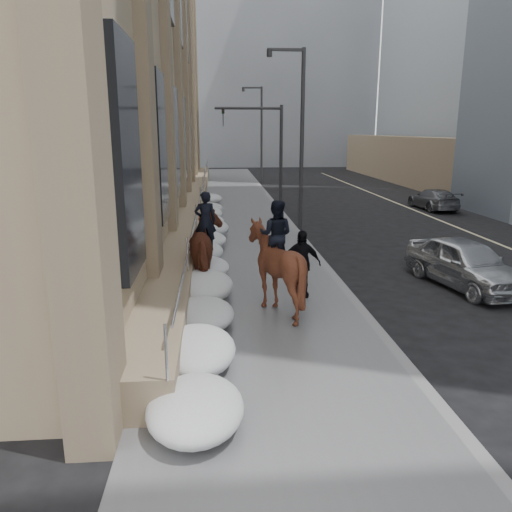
# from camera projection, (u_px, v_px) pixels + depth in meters

# --- Properties ---
(ground) EXTENTS (140.00, 140.00, 0.00)m
(ground) POSITION_uv_depth(u_px,v_px,m) (272.00, 369.00, 9.74)
(ground) COLOR black
(ground) RESTS_ON ground
(sidewalk) EXTENTS (5.00, 80.00, 0.12)m
(sidewalk) POSITION_uv_depth(u_px,v_px,m) (243.00, 249.00, 19.39)
(sidewalk) COLOR #59595B
(sidewalk) RESTS_ON ground
(curb) EXTENTS (0.24, 80.00, 0.12)m
(curb) POSITION_uv_depth(u_px,v_px,m) (310.00, 247.00, 19.59)
(curb) COLOR slate
(curb) RESTS_ON ground
(lane_line) EXTENTS (0.15, 70.00, 0.01)m
(lane_line) POSITION_uv_depth(u_px,v_px,m) (501.00, 245.00, 20.22)
(lane_line) COLOR #BFB78C
(lane_line) RESTS_ON ground
(limestone_building) EXTENTS (6.10, 44.00, 18.00)m
(limestone_building) POSITION_uv_depth(u_px,v_px,m) (133.00, 45.00, 26.44)
(limestone_building) COLOR tan
(limestone_building) RESTS_ON ground
(bg_building_mid) EXTENTS (30.00, 12.00, 28.00)m
(bg_building_mid) POSITION_uv_depth(u_px,v_px,m) (252.00, 55.00, 64.60)
(bg_building_mid) COLOR slate
(bg_building_mid) RESTS_ON ground
(bg_building_far) EXTENTS (24.00, 12.00, 20.00)m
(bg_building_far) POSITION_uv_depth(u_px,v_px,m) (181.00, 93.00, 76.40)
(bg_building_far) COLOR gray
(bg_building_far) RESTS_ON ground
(streetlight_mid) EXTENTS (1.71, 0.24, 8.00)m
(streetlight_mid) POSITION_uv_depth(u_px,v_px,m) (299.00, 129.00, 22.36)
(streetlight_mid) COLOR #2D2D30
(streetlight_mid) RESTS_ON ground
(streetlight_far) EXTENTS (1.71, 0.24, 8.00)m
(streetlight_far) POSITION_uv_depth(u_px,v_px,m) (260.00, 130.00, 41.69)
(streetlight_far) COLOR #2D2D30
(streetlight_far) RESTS_ON ground
(traffic_signal) EXTENTS (4.10, 0.22, 6.00)m
(traffic_signal) POSITION_uv_depth(u_px,v_px,m) (266.00, 139.00, 30.18)
(traffic_signal) COLOR #2D2D30
(traffic_signal) RESTS_ON ground
(snow_bank) EXTENTS (1.70, 18.10, 0.76)m
(snow_bank) POSITION_uv_depth(u_px,v_px,m) (206.00, 250.00, 17.35)
(snow_bank) COLOR white
(snow_bank) RESTS_ON sidewalk
(mounted_horse_left) EXTENTS (1.41, 2.62, 2.72)m
(mounted_horse_left) POSITION_uv_depth(u_px,v_px,m) (208.00, 247.00, 14.50)
(mounted_horse_left) COLOR #57291A
(mounted_horse_left) RESTS_ON sidewalk
(mounted_horse_right) EXTENTS (2.33, 2.47, 2.77)m
(mounted_horse_right) POSITION_uv_depth(u_px,v_px,m) (275.00, 264.00, 12.30)
(mounted_horse_right) COLOR #462114
(mounted_horse_right) RESTS_ON sidewalk
(pedestrian) EXTENTS (1.11, 0.53, 1.83)m
(pedestrian) POSITION_uv_depth(u_px,v_px,m) (301.00, 264.00, 13.45)
(pedestrian) COLOR black
(pedestrian) RESTS_ON sidewalk
(car_silver) EXTENTS (2.52, 4.51, 1.45)m
(car_silver) POSITION_uv_depth(u_px,v_px,m) (465.00, 263.00, 14.71)
(car_silver) COLOR #B8BCC1
(car_silver) RESTS_ON ground
(car_grey) EXTENTS (1.82, 4.20, 1.20)m
(car_grey) POSITION_uv_depth(u_px,v_px,m) (433.00, 199.00, 29.24)
(car_grey) COLOR slate
(car_grey) RESTS_ON ground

